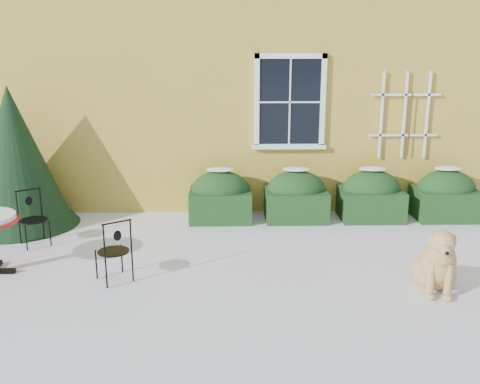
{
  "coord_description": "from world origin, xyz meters",
  "views": [
    {
      "loc": [
        -0.17,
        -6.29,
        2.84
      ],
      "look_at": [
        0.0,
        1.0,
        0.9
      ],
      "focal_mm": 40.0,
      "sensor_mm": 36.0,
      "label": 1
    }
  ],
  "objects_px": {
    "evergreen_shrub": "(16,171)",
    "patio_chair_near": "(114,250)",
    "patio_chair_far": "(33,218)",
    "dog": "(437,264)"
  },
  "relations": [
    {
      "from": "dog",
      "to": "evergreen_shrub",
      "type": "bearing_deg",
      "value": 165.61
    },
    {
      "from": "patio_chair_far",
      "to": "dog",
      "type": "bearing_deg",
      "value": -52.32
    },
    {
      "from": "evergreen_shrub",
      "to": "patio_chair_near",
      "type": "bearing_deg",
      "value": -48.28
    },
    {
      "from": "evergreen_shrub",
      "to": "patio_chair_near",
      "type": "relative_size",
      "value": 2.78
    },
    {
      "from": "evergreen_shrub",
      "to": "dog",
      "type": "bearing_deg",
      "value": -23.98
    },
    {
      "from": "patio_chair_far",
      "to": "dog",
      "type": "distance_m",
      "value": 5.71
    },
    {
      "from": "dog",
      "to": "patio_chair_far",
      "type": "bearing_deg",
      "value": 171.79
    },
    {
      "from": "patio_chair_near",
      "to": "dog",
      "type": "distance_m",
      "value": 3.96
    },
    {
      "from": "patio_chair_far",
      "to": "dog",
      "type": "relative_size",
      "value": 0.9
    },
    {
      "from": "patio_chair_far",
      "to": "dog",
      "type": "height_order",
      "value": "dog"
    }
  ]
}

